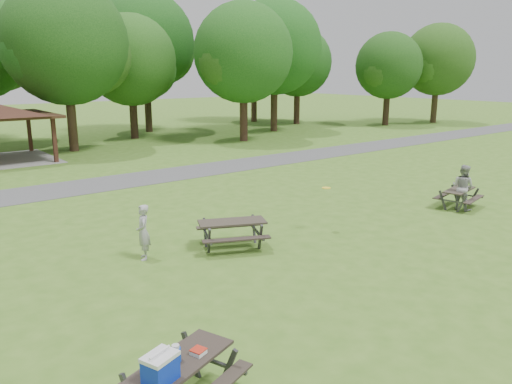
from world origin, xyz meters
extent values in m
plane|color=#416B1E|center=(0.00, 0.00, 0.00)|extent=(160.00, 160.00, 0.00)
cube|color=#48484B|center=(0.00, 14.00, 0.01)|extent=(120.00, 3.20, 0.02)
cube|color=#331A12|center=(-0.30, 21.30, 1.30)|extent=(0.22, 0.22, 2.60)
cube|color=#3B2115|center=(-0.30, 26.70, 1.30)|extent=(0.22, 0.22, 2.60)
cylinder|color=#322116|center=(2.00, 25.00, 2.01)|extent=(0.60, 0.60, 4.02)
sphere|color=#164012|center=(2.00, 25.00, 7.02)|extent=(8.00, 8.00, 8.00)
sphere|color=#1E4413|center=(3.80, 25.30, 6.22)|extent=(5.20, 5.20, 5.20)
sphere|color=#154A15|center=(0.40, 24.80, 6.42)|extent=(4.80, 4.80, 4.80)
cylinder|color=black|center=(8.00, 28.50, 1.72)|extent=(0.60, 0.60, 3.43)
sphere|color=#1B4914|center=(8.00, 28.50, 6.05)|extent=(7.00, 7.00, 7.00)
sphere|color=#1B4F16|center=(9.57, 28.80, 5.36)|extent=(4.55, 4.55, 4.55)
sphere|color=#1F4C15|center=(6.60, 28.30, 5.53)|extent=(4.20, 4.20, 4.20)
cylinder|color=#301D15|center=(14.00, 22.00, 1.89)|extent=(0.60, 0.60, 3.78)
sphere|color=#164814|center=(14.00, 22.00, 6.55)|extent=(7.40, 7.40, 7.40)
sphere|color=#164B15|center=(15.66, 22.30, 5.81)|extent=(4.81, 4.81, 4.81)
sphere|color=#1E4714|center=(12.52, 21.80, 6.00)|extent=(4.44, 4.44, 4.44)
cylinder|color=#312016|center=(20.00, 25.50, 2.10)|extent=(0.60, 0.60, 4.20)
sphere|color=#144815|center=(20.00, 25.50, 7.27)|extent=(8.20, 8.20, 8.20)
sphere|color=#164212|center=(21.84, 25.80, 6.45)|extent=(5.33, 5.33, 5.33)
sphere|color=#174212|center=(18.36, 25.30, 6.66)|extent=(4.92, 4.92, 4.92)
cylinder|color=black|center=(26.00, 29.00, 1.78)|extent=(0.60, 0.60, 3.57)
sphere|color=#144413|center=(26.00, 29.00, 6.12)|extent=(6.80, 6.80, 6.80)
sphere|color=#1A4B15|center=(27.53, 29.30, 5.44)|extent=(4.42, 4.42, 4.42)
sphere|color=#194212|center=(24.64, 28.80, 5.61)|extent=(4.08, 4.08, 4.08)
cylinder|color=black|center=(32.00, 22.50, 1.68)|extent=(0.60, 0.60, 3.36)
sphere|color=#163F12|center=(32.00, 22.50, 5.76)|extent=(6.40, 6.40, 6.40)
sphere|color=#164914|center=(33.44, 22.80, 5.12)|extent=(4.16, 4.16, 4.16)
sphere|color=#1D4413|center=(30.72, 22.30, 5.28)|extent=(3.84, 3.84, 3.84)
cylinder|color=black|center=(11.00, 32.00, 2.27)|extent=(0.60, 0.60, 4.55)
sphere|color=#124212|center=(11.00, 32.00, 7.70)|extent=(8.40, 8.40, 8.40)
sphere|color=#194714|center=(12.89, 32.30, 6.86)|extent=(5.46, 5.46, 5.46)
sphere|color=#1A4112|center=(9.32, 31.80, 7.07)|extent=(5.04, 5.04, 5.04)
cylinder|color=#332116|center=(24.00, 33.50, 2.13)|extent=(0.60, 0.60, 4.27)
sphere|color=#134513|center=(24.00, 33.50, 7.27)|extent=(8.00, 8.00, 8.00)
sphere|color=#144815|center=(25.80, 33.80, 6.47)|extent=(5.20, 5.20, 5.20)
sphere|color=#1C4614|center=(22.40, 33.30, 6.67)|extent=(4.80, 4.80, 4.80)
cylinder|color=#2E2214|center=(38.00, 21.00, 1.84)|extent=(0.60, 0.60, 3.67)
sphere|color=#1D4513|center=(38.00, 21.00, 6.38)|extent=(7.20, 7.20, 7.20)
sphere|color=#1E4714|center=(39.62, 21.30, 5.66)|extent=(4.68, 4.68, 4.68)
sphere|color=#224F16|center=(36.56, 20.80, 5.83)|extent=(4.32, 4.32, 4.32)
cube|color=black|center=(-5.59, -2.44, 0.76)|extent=(2.02, 1.34, 0.05)
cube|color=#312A24|center=(-5.80, -1.86, 0.45)|extent=(1.86, 0.90, 0.04)
cube|color=#39393B|center=(-4.78, -2.56, 0.38)|extent=(0.19, 0.39, 0.82)
cube|color=#38383B|center=(-5.04, -1.83, 0.38)|extent=(0.19, 0.39, 0.82)
cube|color=#424245|center=(-4.91, -2.20, 0.41)|extent=(0.58, 1.46, 0.05)
cube|color=#0C2AC0|center=(-6.09, -2.74, 0.98)|extent=(0.57, 0.49, 0.37)
cube|color=silver|center=(-6.09, -2.74, 1.19)|extent=(0.59, 0.52, 0.06)
cylinder|color=white|center=(-6.09, -2.74, 1.26)|extent=(0.40, 0.17, 0.03)
cylinder|color=#0B37B2|center=(-5.65, -2.41, 0.90)|extent=(0.20, 0.20, 0.23)
cylinder|color=silver|center=(-5.65, -2.41, 1.04)|extent=(0.15, 0.15, 0.05)
cube|color=white|center=(-5.27, -2.46, 0.83)|extent=(0.26, 0.26, 0.07)
cube|color=red|center=(-5.27, -2.46, 0.87)|extent=(0.28, 0.28, 0.02)
cube|color=#2E2821|center=(-0.68, 3.03, 0.81)|extent=(2.15, 1.55, 0.05)
cube|color=black|center=(-0.95, 2.43, 0.48)|extent=(1.94, 1.09, 0.04)
cube|color=#322A24|center=(-0.41, 3.63, 0.48)|extent=(1.94, 1.09, 0.04)
cube|color=#3D3D3F|center=(-1.55, 2.97, 0.41)|extent=(0.23, 0.41, 0.87)
cube|color=#3B3B3D|center=(-1.21, 3.73, 0.41)|extent=(0.23, 0.41, 0.87)
cube|color=#444446|center=(-1.38, 3.35, 0.44)|extent=(0.73, 1.51, 0.05)
cube|color=#3C3B3E|center=(-0.15, 2.33, 0.41)|extent=(0.23, 0.41, 0.87)
cube|color=#454447|center=(0.20, 3.09, 0.41)|extent=(0.23, 0.41, 0.87)
cube|color=#3B3B3D|center=(0.02, 2.71, 0.44)|extent=(0.73, 1.51, 0.05)
cube|color=#302922|center=(8.97, 1.28, 0.71)|extent=(1.85, 1.02, 0.05)
cube|color=#2F2622|center=(9.08, 0.71, 0.42)|extent=(1.77, 0.59, 0.04)
cube|color=#2B241F|center=(8.85, 1.85, 0.42)|extent=(1.77, 0.59, 0.04)
cube|color=#454548|center=(8.38, 0.79, 0.36)|extent=(0.13, 0.37, 0.76)
cube|color=#3A3A3C|center=(8.23, 1.51, 0.36)|extent=(0.13, 0.37, 0.76)
cube|color=#464649|center=(8.30, 1.15, 0.39)|extent=(0.33, 1.41, 0.05)
cube|color=#3C3C3F|center=(9.70, 1.05, 0.36)|extent=(0.13, 0.37, 0.76)
cube|color=#3A3A3C|center=(9.55, 1.77, 0.36)|extent=(0.13, 0.37, 0.76)
cube|color=#3F3F42|center=(9.63, 1.41, 0.39)|extent=(0.33, 1.41, 0.05)
cylinder|color=yellow|center=(2.73, 2.45, 1.47)|extent=(0.35, 0.35, 0.02)
imported|color=#9D9DA0|center=(-3.20, 3.81, 0.80)|extent=(0.57, 0.68, 1.59)
imported|color=#9D9D9F|center=(8.79, 1.05, 0.88)|extent=(0.67, 0.86, 1.76)
camera|label=1|loc=(-8.98, -8.66, 5.20)|focal=35.00mm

